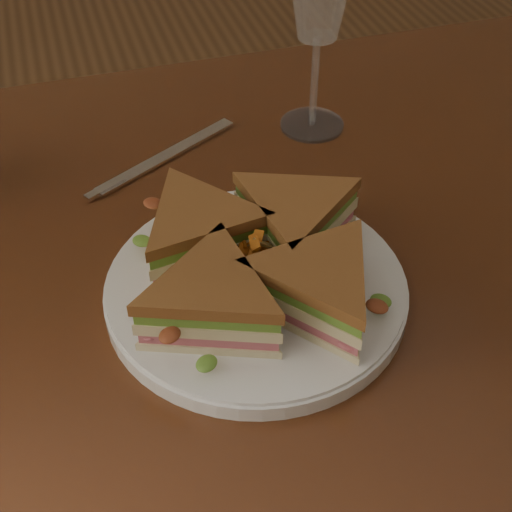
# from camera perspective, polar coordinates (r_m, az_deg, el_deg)

# --- Properties ---
(table) EXTENTS (1.20, 0.80, 0.75)m
(table) POSITION_cam_1_polar(r_m,az_deg,el_deg) (0.78, -3.33, -5.30)
(table) COLOR #36190C
(table) RESTS_ON ground
(plate) EXTENTS (0.28, 0.28, 0.02)m
(plate) POSITION_cam_1_polar(r_m,az_deg,el_deg) (0.66, 0.00, -2.69)
(plate) COLOR white
(plate) RESTS_ON table
(sandwich_wedges) EXTENTS (0.30, 0.30, 0.06)m
(sandwich_wedges) POSITION_cam_1_polar(r_m,az_deg,el_deg) (0.63, 0.00, -0.33)
(sandwich_wedges) COLOR beige
(sandwich_wedges) RESTS_ON plate
(crisps_mound) EXTENTS (0.09, 0.09, 0.05)m
(crisps_mound) POSITION_cam_1_polar(r_m,az_deg,el_deg) (0.64, 0.00, -0.60)
(crisps_mound) COLOR #C16218
(crisps_mound) RESTS_ON plate
(spoon) EXTENTS (0.16, 0.10, 0.01)m
(spoon) POSITION_cam_1_polar(r_m,az_deg,el_deg) (0.71, -7.54, 0.79)
(spoon) COLOR silver
(spoon) RESTS_ON table
(knife) EXTENTS (0.19, 0.12, 0.00)m
(knife) POSITION_cam_1_polar(r_m,az_deg,el_deg) (0.83, -7.85, 7.53)
(knife) COLOR silver
(knife) RESTS_ON table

